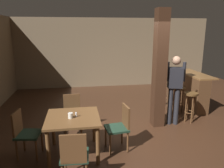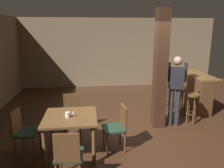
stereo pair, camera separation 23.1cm
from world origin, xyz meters
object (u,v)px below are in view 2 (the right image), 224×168
(napkin_cup, at_px, (68,115))
(bar_stool_far, at_px, (170,88))
(chair_south, at_px, (68,154))
(chair_north, at_px, (72,112))
(dining_table, at_px, (71,122))
(salt_shaker, at_px, (74,114))
(chair_east, at_px, (118,125))
(bar_counter, at_px, (193,91))
(bar_stool_mid, at_px, (181,95))
(standing_person, at_px, (176,86))
(bar_stool_near, at_px, (192,101))
(chair_west, at_px, (23,130))

(napkin_cup, bearing_deg, bar_stool_far, 39.61)
(chair_south, distance_m, chair_north, 1.78)
(dining_table, bearing_deg, salt_shaker, -13.12)
(chair_east, bearing_deg, bar_counter, 39.41)
(bar_stool_mid, height_order, bar_stool_far, bar_stool_far)
(chair_south, relative_size, chair_north, 1.00)
(napkin_cup, relative_size, standing_person, 0.06)
(chair_east, height_order, bar_stool_near, chair_east)
(dining_table, relative_size, salt_shaker, 11.46)
(chair_north, relative_size, napkin_cup, 8.89)
(standing_person, distance_m, bar_counter, 1.66)
(salt_shaker, relative_size, bar_stool_near, 0.11)
(chair_south, xyz_separation_m, bar_stool_near, (2.91, 1.95, 0.08))
(dining_table, height_order, salt_shaker, salt_shaker)
(bar_stool_mid, relative_size, bar_stool_far, 0.95)
(dining_table, xyz_separation_m, bar_counter, (3.51, 2.17, -0.10))
(chair_south, distance_m, napkin_cup, 0.89)
(bar_counter, bearing_deg, salt_shaker, -147.59)
(chair_south, relative_size, standing_person, 0.52)
(bar_stool_near, height_order, bar_stool_far, bar_stool_far)
(bar_counter, height_order, bar_stool_mid, bar_counter)
(chair_west, xyz_separation_m, bar_stool_far, (3.74, 2.29, 0.09))
(chair_north, xyz_separation_m, bar_stool_far, (2.89, 1.45, 0.09))
(dining_table, height_order, chair_north, chair_north)
(bar_counter, bearing_deg, chair_west, -154.17)
(napkin_cup, bearing_deg, bar_counter, 32.22)
(dining_table, bearing_deg, bar_stool_mid, 29.88)
(bar_counter, bearing_deg, dining_table, -148.24)
(chair_east, height_order, bar_stool_mid, chair_east)
(chair_south, height_order, bar_counter, bar_counter)
(dining_table, distance_m, chair_north, 0.89)
(chair_west, height_order, salt_shaker, chair_west)
(chair_south, distance_m, bar_stool_mid, 3.86)
(bar_stool_near, bearing_deg, bar_stool_far, 93.49)
(salt_shaker, distance_m, bar_counter, 4.09)
(chair_south, xyz_separation_m, bar_stool_mid, (2.88, 2.56, 0.07))
(chair_west, bearing_deg, bar_stool_mid, 23.19)
(salt_shaker, distance_m, bar_stool_near, 3.07)
(bar_stool_mid, bearing_deg, dining_table, -150.12)
(dining_table, height_order, standing_person, standing_person)
(chair_south, bearing_deg, bar_stool_mid, 41.67)
(chair_west, bearing_deg, salt_shaker, -3.55)
(chair_west, relative_size, bar_stool_far, 1.11)
(standing_person, bearing_deg, chair_west, -164.11)
(chair_west, height_order, napkin_cup, chair_west)
(bar_stool_mid, bearing_deg, chair_west, -156.81)
(standing_person, xyz_separation_m, bar_stool_far, (0.41, 1.34, -0.40))
(chair_west, distance_m, standing_person, 3.50)
(chair_south, xyz_separation_m, napkin_cup, (-0.06, 0.83, 0.30))
(salt_shaker, height_order, bar_stool_near, salt_shaker)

